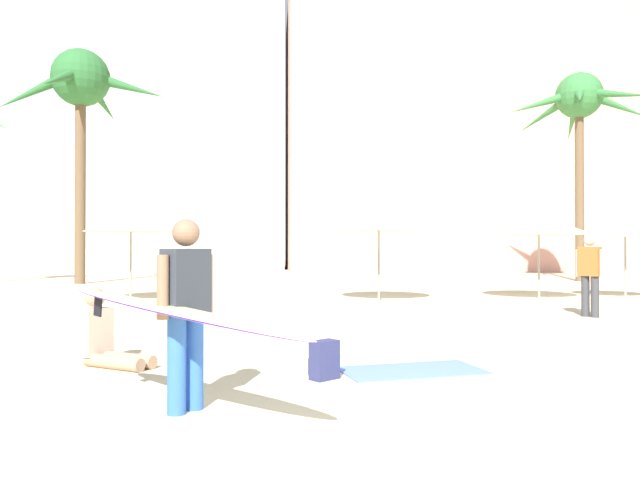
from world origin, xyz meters
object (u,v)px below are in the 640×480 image
palm_tree_far_left (81,89)px  cafe_umbrella_1 (131,222)px  backpack (324,361)px  person_far_left (184,308)px  cafe_umbrella_3 (539,225)px  cafe_umbrella_0 (379,221)px  person_near_right (590,272)px  person_far_right (105,339)px  beach_towel (412,370)px  palm_tree_left (579,107)px  cafe_umbrella_2 (625,228)px

palm_tree_far_left → cafe_umbrella_1: (3.65, -7.57, -5.46)m
backpack → person_far_left: (-1.31, -1.30, 0.71)m
cafe_umbrella_3 → backpack: cafe_umbrella_3 is taller
cafe_umbrella_0 → person_far_left: cafe_umbrella_0 is taller
cafe_umbrella_0 → person_far_left: bearing=-108.8°
backpack → cafe_umbrella_3: bearing=-73.1°
cafe_umbrella_1 → person_near_right: 11.23m
backpack → person_far_left: person_far_left is taller
palm_tree_far_left → cafe_umbrella_1: 10.02m
cafe_umbrella_3 → person_near_right: bearing=-101.1°
backpack → person_far_right: (-2.57, 0.94, 0.12)m
palm_tree_far_left → person_far_left: (6.63, -18.63, -6.64)m
beach_towel → person_near_right: (4.87, 4.94, 0.92)m
palm_tree_far_left → cafe_umbrella_1: bearing=-64.3°
cafe_umbrella_0 → cafe_umbrella_1: (-6.57, 0.53, -0.03)m
person_far_right → person_near_right: size_ratio=0.59×
person_far_right → person_far_left: person_far_left is taller
palm_tree_left → cafe_umbrella_1: (-16.47, -7.63, -5.15)m
palm_tree_far_left → person_far_left: palm_tree_far_left is taller
cafe_umbrella_0 → cafe_umbrella_2: (7.02, 0.27, -0.16)m
cafe_umbrella_0 → person_near_right: 5.52m
palm_tree_far_left → backpack: 20.44m
cafe_umbrella_0 → cafe_umbrella_1: 6.59m
cafe_umbrella_2 → person_far_left: bearing=-134.5°
person_far_left → backpack: bearing=85.7°
backpack → person_far_left: size_ratio=0.18×
cafe_umbrella_2 → backpack: bearing=-134.4°
palm_tree_left → cafe_umbrella_0: 13.81m
palm_tree_left → beach_towel: 21.60m
cafe_umbrella_1 → backpack: cafe_umbrella_1 is taller
cafe_umbrella_3 → beach_towel: (-5.68, -9.04, -2.03)m
cafe_umbrella_1 → person_far_left: size_ratio=1.03×
cafe_umbrella_2 → cafe_umbrella_3: 2.56m
cafe_umbrella_3 → backpack: bearing=-125.7°
beach_towel → person_far_right: (-3.63, 0.61, 0.32)m
palm_tree_far_left → cafe_umbrella_3: palm_tree_far_left is taller
palm_tree_far_left → cafe_umbrella_0: 14.13m
cafe_umbrella_2 → person_far_left: 15.17m
cafe_umbrella_3 → beach_towel: bearing=-122.1°
cafe_umbrella_1 → backpack: (4.30, -9.76, -1.89)m
palm_tree_left → person_near_right: size_ratio=5.12×
palm_tree_far_left → palm_tree_left: bearing=0.1°
cafe_umbrella_3 → backpack: (-6.73, -9.38, -1.83)m
cafe_umbrella_1 → cafe_umbrella_0: bearing=-4.6°
cafe_umbrella_2 → backpack: size_ratio=5.31×
palm_tree_far_left → person_far_right: (5.38, -16.39, -7.23)m
cafe_umbrella_2 → person_near_right: 5.49m
cafe_umbrella_0 → person_far_right: 9.76m
backpack → person_far_right: 2.74m
palm_tree_far_left → beach_towel: palm_tree_far_left is taller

